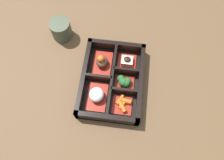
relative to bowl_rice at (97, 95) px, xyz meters
The scene contains 9 objects.
ground_plane 0.08m from the bowl_rice, 34.88° to the right, with size 3.00×3.00×0.00m, color brown.
bento_base 0.07m from the bowl_rice, 34.88° to the right, with size 0.27×0.20×0.01m.
bento_rim 0.07m from the bowl_rice, 36.03° to the right, with size 0.27×0.20×0.05m.
bowl_rice is the anchor object (origin of this frame).
bowl_stew 0.12m from the bowl_rice, ahead, with size 0.10×0.06×0.05m.
bowl_carrots 0.09m from the bowl_rice, 100.53° to the right, with size 0.06×0.06×0.02m.
bowl_greens 0.10m from the bowl_rice, 55.00° to the right, with size 0.05×0.06×0.03m.
bowl_tofu 0.16m from the bowl_rice, 31.48° to the right, with size 0.06×0.06×0.03m.
tea_cup 0.28m from the bowl_rice, 35.81° to the left, with size 0.07×0.07×0.07m.
Camera 1 is at (-0.27, -0.03, 0.68)m, focal length 35.00 mm.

